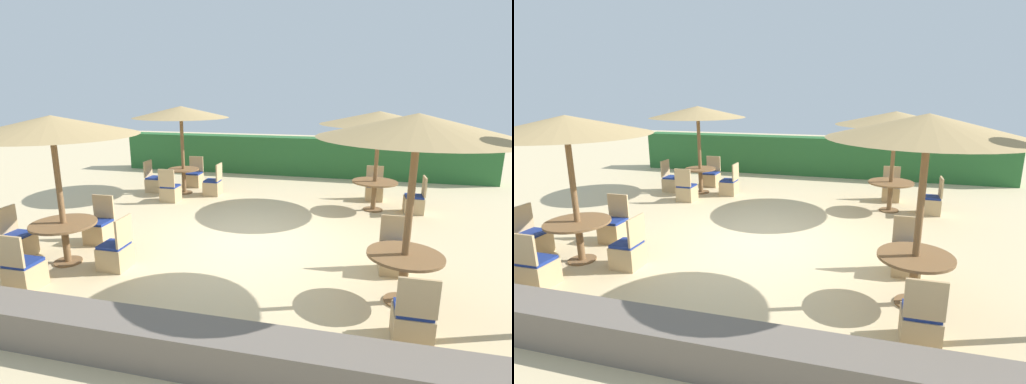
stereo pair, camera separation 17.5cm
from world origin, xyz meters
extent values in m
plane|color=#D1BA8C|center=(0.00, 0.00, 0.00)|extent=(40.00, 40.00, 0.00)
cube|color=#28602D|center=(0.00, 6.84, 0.68)|extent=(13.00, 0.70, 1.35)
cube|color=#6B6056|center=(0.00, -3.74, 0.24)|extent=(10.00, 0.56, 0.49)
cylinder|color=brown|center=(2.50, 2.93, 1.20)|extent=(0.10, 0.10, 2.41)
cone|color=tan|center=(2.50, 2.93, 2.33)|extent=(2.89, 2.89, 0.32)
cylinder|color=brown|center=(2.50, 2.93, 0.01)|extent=(0.48, 0.48, 0.03)
cylinder|color=brown|center=(2.50, 2.93, 0.36)|extent=(0.12, 0.12, 0.72)
cylinder|color=brown|center=(2.50, 2.93, 0.74)|extent=(1.12, 1.12, 0.04)
cube|color=tan|center=(3.46, 2.92, 0.20)|extent=(0.46, 0.46, 0.40)
cube|color=navy|center=(3.46, 2.92, 0.43)|extent=(0.42, 0.42, 0.05)
cube|color=tan|center=(3.67, 2.92, 0.69)|extent=(0.04, 0.46, 0.48)
cube|color=tan|center=(2.55, 3.93, 0.20)|extent=(0.46, 0.46, 0.40)
cube|color=navy|center=(2.55, 3.93, 0.43)|extent=(0.42, 0.42, 0.05)
cube|color=tan|center=(2.55, 4.14, 0.69)|extent=(0.46, 0.04, 0.48)
cylinder|color=brown|center=(-2.88, -1.70, 1.25)|extent=(0.10, 0.10, 2.50)
cone|color=tan|center=(-2.88, -1.70, 2.42)|extent=(2.81, 2.81, 0.32)
cylinder|color=brown|center=(-2.88, -1.70, 0.01)|extent=(0.48, 0.48, 0.03)
cylinder|color=brown|center=(-2.88, -1.70, 0.35)|extent=(0.12, 0.12, 0.70)
cylinder|color=brown|center=(-2.88, -1.70, 0.72)|extent=(1.11, 1.11, 0.04)
cube|color=tan|center=(-2.92, -0.71, 0.20)|extent=(0.46, 0.46, 0.40)
cube|color=navy|center=(-2.92, -0.71, 0.43)|extent=(0.42, 0.42, 0.05)
cube|color=tan|center=(-2.92, -0.50, 0.69)|extent=(0.46, 0.04, 0.48)
cube|color=tan|center=(-3.91, -1.68, 0.20)|extent=(0.46, 0.46, 0.40)
cube|color=navy|center=(-3.91, -1.68, 0.43)|extent=(0.42, 0.42, 0.05)
cube|color=tan|center=(-4.12, -1.68, 0.69)|extent=(0.04, 0.46, 0.48)
cube|color=tan|center=(-1.92, -1.70, 0.20)|extent=(0.46, 0.46, 0.40)
cube|color=navy|center=(-1.92, -1.70, 0.43)|extent=(0.42, 0.42, 0.05)
cube|color=tan|center=(-1.71, -1.70, 0.69)|extent=(0.04, 0.46, 0.48)
cube|color=tan|center=(-2.86, -2.66, 0.20)|extent=(0.46, 0.46, 0.40)
cube|color=navy|center=(-2.86, -2.66, 0.43)|extent=(0.42, 0.42, 0.05)
cube|color=tan|center=(-2.86, -2.87, 0.69)|extent=(0.46, 0.04, 0.48)
cylinder|color=brown|center=(2.73, -1.72, 1.31)|extent=(0.10, 0.10, 2.61)
cone|color=tan|center=(2.73, -1.72, 2.53)|extent=(2.63, 2.63, 0.32)
cylinder|color=brown|center=(2.73, -1.72, 0.01)|extent=(0.48, 0.48, 0.03)
cylinder|color=brown|center=(2.73, -1.72, 0.35)|extent=(0.12, 0.12, 0.71)
cylinder|color=brown|center=(2.73, -1.72, 0.73)|extent=(1.05, 1.05, 0.04)
cube|color=tan|center=(2.75, -2.66, 0.20)|extent=(0.46, 0.46, 0.40)
cube|color=navy|center=(2.75, -2.66, 0.43)|extent=(0.42, 0.42, 0.05)
cube|color=tan|center=(2.75, -2.87, 0.69)|extent=(0.46, 0.04, 0.48)
cube|color=tan|center=(2.69, -0.71, 0.20)|extent=(0.46, 0.46, 0.40)
cube|color=navy|center=(2.69, -0.71, 0.43)|extent=(0.42, 0.42, 0.05)
cube|color=tan|center=(2.69, -0.50, 0.69)|extent=(0.46, 0.04, 0.48)
cylinder|color=brown|center=(-2.89, 3.39, 1.23)|extent=(0.10, 0.10, 2.46)
cone|color=tan|center=(-2.89, 3.39, 2.38)|extent=(2.73, 2.73, 0.32)
cylinder|color=brown|center=(-2.89, 3.39, 0.01)|extent=(0.48, 0.48, 0.03)
cylinder|color=brown|center=(-2.89, 3.39, 0.35)|extent=(0.12, 0.12, 0.70)
cylinder|color=brown|center=(-2.89, 3.39, 0.72)|extent=(0.90, 0.90, 0.04)
cube|color=tan|center=(-2.00, 3.38, 0.20)|extent=(0.46, 0.46, 0.40)
cube|color=navy|center=(-2.00, 3.38, 0.43)|extent=(0.42, 0.42, 0.05)
cube|color=tan|center=(-1.79, 3.38, 0.69)|extent=(0.04, 0.46, 0.48)
cube|color=tan|center=(-2.89, 2.48, 0.20)|extent=(0.46, 0.46, 0.40)
cube|color=navy|center=(-2.89, 2.48, 0.43)|extent=(0.42, 0.42, 0.05)
cube|color=tan|center=(-2.89, 2.27, 0.69)|extent=(0.46, 0.04, 0.48)
cube|color=tan|center=(-2.92, 4.25, 0.20)|extent=(0.46, 0.46, 0.40)
cube|color=navy|center=(-2.92, 4.25, 0.43)|extent=(0.42, 0.42, 0.05)
cube|color=tan|center=(-2.92, 4.46, 0.69)|extent=(0.46, 0.04, 0.48)
cube|color=tan|center=(-3.81, 3.35, 0.20)|extent=(0.46, 0.46, 0.40)
cube|color=navy|center=(-3.81, 3.35, 0.43)|extent=(0.42, 0.42, 0.05)
cube|color=tan|center=(-4.02, 3.35, 0.69)|extent=(0.04, 0.46, 0.48)
camera|label=1|loc=(1.95, -7.27, 2.98)|focal=28.00mm
camera|label=2|loc=(2.12, -7.23, 2.98)|focal=28.00mm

